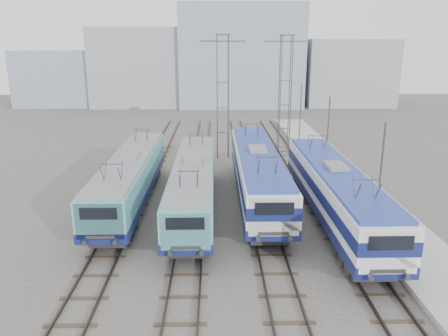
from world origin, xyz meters
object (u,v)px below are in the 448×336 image
catenary_tower_west (223,91)px  mast_rear (300,116)px  locomotive_far_left (130,176)px  locomotive_far_right (335,190)px  locomotive_center_right (257,170)px  catenary_tower_east (285,89)px  mast_mid (327,139)px  locomotive_center_left (194,183)px  mast_front (380,183)px

catenary_tower_west → mast_rear: bearing=24.9°
catenary_tower_west → mast_rear: 9.99m
locomotive_far_left → catenary_tower_west: 16.28m
locomotive_far_right → locomotive_center_right: bearing=136.8°
catenary_tower_east → mast_mid: size_ratio=1.71×
locomotive_far_left → mast_mid: (15.35, 6.13, 1.31)m
locomotive_far_right → locomotive_center_left: bearing=166.7°
locomotive_center_left → catenary_tower_east: bearing=63.5°
locomotive_center_right → catenary_tower_east: catenary_tower_east is taller
locomotive_center_left → catenary_tower_east: (8.75, 17.54, 4.49)m
locomotive_center_left → catenary_tower_west: 16.33m
locomotive_center_right → locomotive_center_left: bearing=-155.2°
locomotive_far_right → mast_front: size_ratio=2.59×
locomotive_center_right → mast_front: mast_front is taller
locomotive_far_right → catenary_tower_east: bearing=90.7°
locomotive_center_right → locomotive_far_right: (4.50, -4.22, -0.07)m
mast_rear → mast_mid: bearing=-90.0°
locomotive_far_left → mast_front: size_ratio=2.50×
catenary_tower_east → locomotive_center_right: bearing=-105.4°
catenary_tower_west → catenary_tower_east: same height
locomotive_far_left → locomotive_center_left: 4.72m
locomotive_far_left → mast_mid: 16.58m
locomotive_far_left → locomotive_center_right: bearing=4.3°
locomotive_center_right → mast_front: bearing=-45.9°
locomotive_center_left → mast_rear: size_ratio=2.46×
catenary_tower_east → mast_rear: bearing=43.6°
locomotive_center_right → mast_rear: size_ratio=2.66×
locomotive_far_left → mast_rear: bearing=49.7°
locomotive_far_left → catenary_tower_west: size_ratio=1.46×
locomotive_far_right → mast_front: (1.85, -2.33, 1.19)m
locomotive_center_right → catenary_tower_west: (-2.25, 13.46, 4.27)m
locomotive_far_right → mast_mid: 9.92m
locomotive_far_right → catenary_tower_east: (-0.25, 19.67, 4.33)m
mast_front → mast_mid: same height
locomotive_far_right → mast_mid: (1.85, 9.67, 1.19)m
catenary_tower_east → mast_front: 22.32m
locomotive_far_left → locomotive_far_right: locomotive_far_right is taller
catenary_tower_west → mast_mid: (8.60, -8.00, -3.14)m
catenary_tower_west → mast_front: catenary_tower_west is taller
locomotive_center_right → catenary_tower_east: 16.59m
locomotive_center_right → mast_rear: bearing=70.0°
locomotive_center_left → locomotive_far_right: size_ratio=0.95×
mast_mid → locomotive_far_left: bearing=-158.2°
locomotive_center_left → locomotive_far_left: bearing=162.6°
locomotive_far_right → catenary_tower_west: 19.41m
locomotive_far_right → mast_front: mast_front is taller
catenary_tower_east → mast_front: catenary_tower_east is taller
locomotive_far_left → locomotive_center_left: locomotive_far_left is taller
locomotive_center_right → catenary_tower_west: catenary_tower_west is taller
locomotive_far_left → mast_mid: bearing=21.8°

